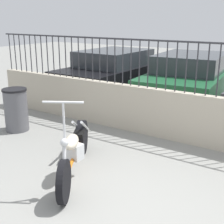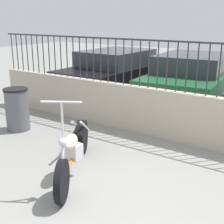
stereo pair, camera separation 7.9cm
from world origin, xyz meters
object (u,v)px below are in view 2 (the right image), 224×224
Objects in this scene: trash_bin at (17,109)px; car_black at (119,72)px; motorcycle_orange at (74,148)px; car_green at (194,77)px.

trash_bin is 0.20× the size of car_black.
motorcycle_orange is 0.44× the size of car_black.
motorcycle_orange is 2.32m from trash_bin.
trash_bin is at bearing 148.45° from car_green.
trash_bin is 4.95m from car_green.
motorcycle_orange is at bearing -153.53° from car_black.
trash_bin is 3.99m from car_black.
trash_bin is at bearing -178.55° from car_black.
motorcycle_orange is at bearing 174.92° from car_green.
car_green is at bearing -77.87° from car_black.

